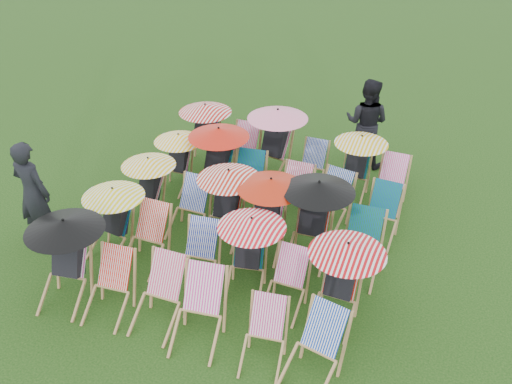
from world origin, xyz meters
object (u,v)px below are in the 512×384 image
at_px(deckchair_0, 64,259).
at_px(person_left, 32,192).
at_px(deckchair_29, 390,183).
at_px(deckchair_5, 314,350).
at_px(person_rear, 367,123).

height_order(deckchair_0, person_left, person_left).
xyz_separation_m(deckchair_0, deckchair_29, (3.99, 4.53, -0.27)).
relative_size(deckchair_5, person_rear, 0.52).
height_order(person_left, person_rear, person_rear).
distance_m(person_left, person_rear, 6.71).
bearing_deg(person_left, deckchair_29, -143.72).
bearing_deg(deckchair_29, person_rear, 121.54).
distance_m(deckchair_5, deckchair_29, 4.56).
bearing_deg(deckchair_5, deckchair_29, 100.63).
bearing_deg(person_rear, deckchair_29, 125.22).
bearing_deg(person_rear, deckchair_5, 101.70).
bearing_deg(deckchair_5, deckchair_0, -169.01).
relative_size(deckchair_5, deckchair_29, 1.09).
bearing_deg(person_left, deckchair_0, 147.93).
relative_size(deckchair_5, person_left, 0.52).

